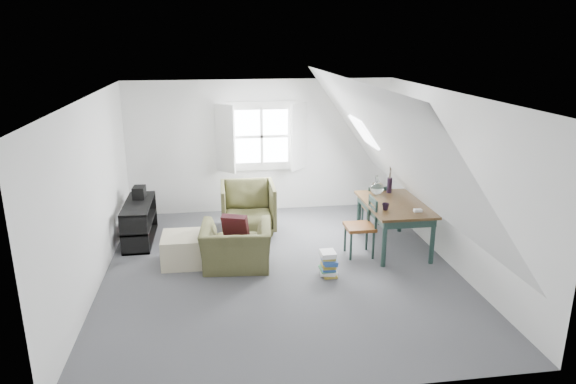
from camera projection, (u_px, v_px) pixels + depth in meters
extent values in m
plane|color=#4C4D51|center=(281.00, 269.00, 7.46)|extent=(5.50, 5.50, 0.00)
plane|color=white|center=(280.00, 96.00, 6.73)|extent=(5.50, 5.50, 0.00)
plane|color=white|center=(262.00, 147.00, 9.70)|extent=(5.00, 0.00, 5.00)
plane|color=white|center=(321.00, 274.00, 4.49)|extent=(5.00, 0.00, 5.00)
plane|color=white|center=(92.00, 194.00, 6.75)|extent=(0.00, 5.50, 5.50)
plane|color=white|center=(451.00, 180.00, 7.44)|extent=(0.00, 5.50, 5.50)
plane|color=white|center=(163.00, 153.00, 6.73)|extent=(3.19, 5.50, 4.48)
plane|color=white|center=(390.00, 146.00, 7.16)|extent=(3.19, 5.50, 4.48)
cube|color=white|center=(261.00, 136.00, 9.62)|extent=(1.30, 0.04, 1.30)
cube|color=white|center=(225.00, 139.00, 9.38)|extent=(0.35, 0.35, 1.25)
cube|color=white|center=(299.00, 137.00, 9.56)|extent=(0.35, 0.35, 1.25)
cube|color=white|center=(261.00, 136.00, 9.61)|extent=(1.00, 0.02, 1.00)
cube|color=white|center=(262.00, 137.00, 9.59)|extent=(1.08, 0.04, 0.05)
cube|color=white|center=(262.00, 137.00, 9.59)|extent=(0.05, 0.04, 1.08)
cube|color=white|center=(364.00, 132.00, 8.40)|extent=(0.35, 0.75, 0.47)
imported|color=#4A4A26|center=(237.00, 267.00, 7.53)|extent=(1.07, 0.96, 0.65)
imported|color=#4A4A26|center=(249.00, 230.00, 8.96)|extent=(0.93, 0.95, 0.85)
cube|color=#390F15|center=(235.00, 227.00, 7.51)|extent=(0.43, 0.34, 0.39)
cube|color=#B7AD8E|center=(185.00, 249.00, 7.61)|extent=(0.66, 0.66, 0.44)
cube|color=#372411|center=(394.00, 204.00, 8.03)|extent=(0.90, 1.50, 0.04)
cube|color=#1F342F|center=(394.00, 209.00, 8.05)|extent=(0.80, 1.40, 0.12)
cylinder|color=#1F342F|center=(384.00, 244.00, 7.45)|extent=(0.07, 0.07, 0.71)
cylinder|color=#1F342F|center=(432.00, 241.00, 7.55)|extent=(0.07, 0.07, 0.71)
cylinder|color=#1F342F|center=(359.00, 214.00, 8.72)|extent=(0.07, 0.07, 0.71)
cylinder|color=#1F342F|center=(400.00, 212.00, 8.82)|extent=(0.07, 0.07, 0.71)
sphere|color=silver|center=(377.00, 188.00, 8.39)|extent=(0.22, 0.22, 0.22)
cylinder|color=silver|center=(377.00, 180.00, 8.35)|extent=(0.07, 0.07, 0.12)
cylinder|color=black|center=(389.00, 185.00, 8.52)|extent=(0.08, 0.08, 0.25)
cylinder|color=#3F2D1E|center=(390.00, 169.00, 8.44)|extent=(0.03, 0.05, 0.46)
cylinder|color=#3F2D1E|center=(391.00, 169.00, 8.45)|extent=(0.04, 0.06, 0.45)
cylinder|color=#3F2D1E|center=(390.00, 169.00, 8.43)|extent=(0.05, 0.08, 0.45)
imported|color=black|center=(385.00, 210.00, 7.70)|extent=(0.12, 0.12, 0.10)
cube|color=white|center=(418.00, 210.00, 7.62)|extent=(0.12, 0.08, 0.04)
cube|color=brown|center=(374.00, 206.00, 8.93)|extent=(0.38, 0.38, 0.05)
cylinder|color=#1F342F|center=(379.00, 215.00, 9.16)|extent=(0.03, 0.03, 0.39)
cylinder|color=#1F342F|center=(385.00, 221.00, 8.86)|extent=(0.03, 0.03, 0.39)
cylinder|color=#1F342F|center=(362.00, 215.00, 9.11)|extent=(0.03, 0.03, 0.39)
cylinder|color=#1F342F|center=(367.00, 221.00, 8.82)|extent=(0.03, 0.03, 0.39)
cylinder|color=#1F342F|center=(386.00, 198.00, 8.73)|extent=(0.03, 0.03, 0.41)
cylinder|color=#1F342F|center=(369.00, 199.00, 8.68)|extent=(0.03, 0.03, 0.41)
cube|color=#1F342F|center=(378.00, 189.00, 8.66)|extent=(0.31, 0.03, 0.07)
cube|color=#1F342F|center=(378.00, 196.00, 8.69)|extent=(0.31, 0.03, 0.05)
cube|color=brown|center=(360.00, 227.00, 7.82)|extent=(0.43, 0.43, 0.05)
cylinder|color=#1F342F|center=(345.00, 238.00, 8.03)|extent=(0.04, 0.04, 0.44)
cylinder|color=#1F342F|center=(367.00, 237.00, 8.08)|extent=(0.04, 0.04, 0.44)
cylinder|color=#1F342F|center=(351.00, 247.00, 7.70)|extent=(0.04, 0.04, 0.44)
cylinder|color=#1F342F|center=(373.00, 245.00, 7.75)|extent=(0.04, 0.04, 0.44)
cylinder|color=#1F342F|center=(369.00, 209.00, 7.95)|extent=(0.04, 0.04, 0.46)
cylinder|color=#1F342F|center=(376.00, 216.00, 7.62)|extent=(0.04, 0.04, 0.46)
cube|color=#1F342F|center=(373.00, 201.00, 7.73)|extent=(0.03, 0.35, 0.08)
cube|color=#1F342F|center=(373.00, 209.00, 7.77)|extent=(0.03, 0.35, 0.06)
cube|color=black|center=(141.00, 239.00, 8.53)|extent=(0.43, 1.28, 0.03)
cube|color=black|center=(139.00, 222.00, 8.44)|extent=(0.43, 1.28, 0.03)
cube|color=black|center=(138.00, 203.00, 8.35)|extent=(0.43, 1.28, 0.03)
cube|color=black|center=(134.00, 236.00, 7.85)|extent=(0.43, 0.03, 0.64)
cube|color=black|center=(144.00, 210.00, 9.03)|extent=(0.43, 0.03, 0.64)
cube|color=#264C99|center=(137.00, 241.00, 8.14)|extent=(0.19, 0.21, 0.23)
cube|color=red|center=(141.00, 230.00, 8.60)|extent=(0.19, 0.26, 0.23)
cube|color=white|center=(137.00, 219.00, 8.20)|extent=(0.19, 0.23, 0.21)
cube|color=black|center=(139.00, 193.00, 8.56)|extent=(0.21, 0.28, 0.21)
cube|color=#B29933|center=(329.00, 274.00, 7.26)|extent=(0.19, 0.25, 0.03)
cube|color=white|center=(327.00, 272.00, 7.26)|extent=(0.24, 0.27, 0.03)
cube|color=white|center=(330.00, 270.00, 7.24)|extent=(0.20, 0.27, 0.03)
cube|color=#337F4C|center=(327.00, 269.00, 7.23)|extent=(0.20, 0.25, 0.02)
cube|color=#264C99|center=(329.00, 268.00, 7.21)|extent=(0.22, 0.28, 0.02)
cube|color=#B29933|center=(328.00, 266.00, 7.22)|extent=(0.19, 0.25, 0.02)
cube|color=#B29933|center=(328.00, 263.00, 7.23)|extent=(0.22, 0.27, 0.03)
cube|color=#264C99|center=(331.00, 262.00, 7.19)|extent=(0.22, 0.28, 0.03)
cube|color=#264C99|center=(329.00, 260.00, 7.18)|extent=(0.22, 0.27, 0.03)
cube|color=#B29933|center=(328.00, 257.00, 7.21)|extent=(0.20, 0.26, 0.03)
cube|color=white|center=(328.00, 255.00, 7.19)|extent=(0.21, 0.24, 0.04)
cube|color=white|center=(328.00, 253.00, 7.19)|extent=(0.21, 0.25, 0.03)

